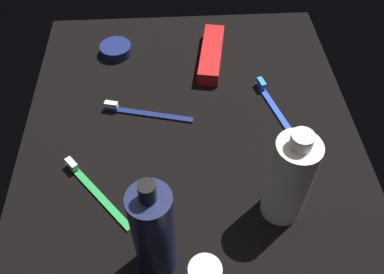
{
  "coord_description": "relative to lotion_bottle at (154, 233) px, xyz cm",
  "views": [
    {
      "loc": [
        -47.12,
        2.8,
        59.72
      ],
      "look_at": [
        0.0,
        0.0,
        3.0
      ],
      "focal_mm": 38.34,
      "sensor_mm": 36.0,
      "label": 1
    }
  ],
  "objects": [
    {
      "name": "ground_plane",
      "position": [
        21.67,
        -6.43,
        -9.93
      ],
      "size": [
        84.0,
        64.0,
        1.2
      ],
      "primitive_type": "cube",
      "color": "black"
    },
    {
      "name": "lotion_bottle",
      "position": [
        0.0,
        0.0,
        0.0
      ],
      "size": [
        5.8,
        5.8,
        21.01
      ],
      "color": "#191E43",
      "rests_on": "ground_plane"
    },
    {
      "name": "bodywash_bottle",
      "position": [
        7.91,
        -20.18,
        -0.7
      ],
      "size": [
        6.54,
        6.54,
        18.89
      ],
      "color": "silver",
      "rests_on": "ground_plane"
    },
    {
      "name": "toothbrush_navy",
      "position": [
        30.64,
        2.8,
        -8.73
      ],
      "size": [
        5.54,
        17.75,
        2.1
      ],
      "color": "navy",
      "rests_on": "ground_plane"
    },
    {
      "name": "toothbrush_blue",
      "position": [
        30.54,
        -23.55,
        -8.73
      ],
      "size": [
        17.63,
        6.12,
        2.1
      ],
      "color": "blue",
      "rests_on": "ground_plane"
    },
    {
      "name": "toothbrush_green",
      "position": [
        13.19,
        10.87,
        -8.73
      ],
      "size": [
        14.57,
        12.48,
        2.1
      ],
      "color": "green",
      "rests_on": "ground_plane"
    },
    {
      "name": "toothpaste_box_red",
      "position": [
        46.46,
        -12.22,
        -7.73
      ],
      "size": [
        18.1,
        7.46,
        3.2
      ],
      "primitive_type": "cube",
      "rotation": [
        0.0,
        0.0,
        -0.18
      ],
      "color": "red",
      "rests_on": "ground_plane"
    },
    {
      "name": "cream_tin_right",
      "position": [
        50.1,
        9.2,
        -8.25
      ],
      "size": [
        7.04,
        7.04,
        2.18
      ],
      "primitive_type": "cylinder",
      "color": "navy",
      "rests_on": "ground_plane"
    }
  ]
}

